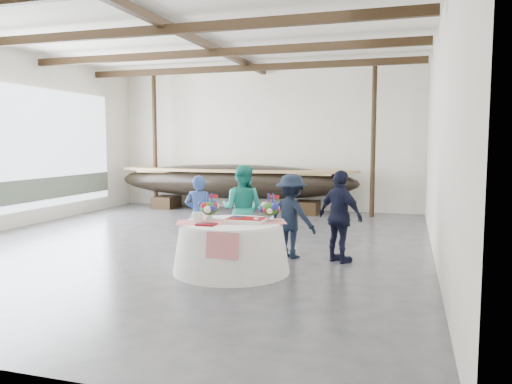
% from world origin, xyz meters
% --- Properties ---
extents(floor, '(10.00, 12.00, 0.01)m').
position_xyz_m(floor, '(0.00, 0.00, 0.00)').
color(floor, '#3D3D42').
rests_on(floor, ground).
extents(wall_back, '(10.00, 0.02, 4.50)m').
position_xyz_m(wall_back, '(0.00, 6.00, 2.25)').
color(wall_back, silver).
rests_on(wall_back, ground).
extents(wall_right, '(0.02, 12.00, 4.50)m').
position_xyz_m(wall_right, '(5.00, 0.00, 2.25)').
color(wall_right, silver).
rests_on(wall_right, ground).
extents(ceiling, '(10.00, 12.00, 0.01)m').
position_xyz_m(ceiling, '(0.00, 0.00, 4.50)').
color(ceiling, white).
rests_on(ceiling, wall_back).
extents(pavilion_structure, '(9.80, 11.76, 4.50)m').
position_xyz_m(pavilion_structure, '(0.00, 0.86, 4.00)').
color(pavilion_structure, black).
rests_on(pavilion_structure, ground).
extents(open_bay, '(0.03, 7.00, 3.20)m').
position_xyz_m(open_bay, '(-4.95, 1.00, 1.83)').
color(open_bay, silver).
rests_on(open_bay, ground).
extents(longboat_display, '(7.86, 1.57, 1.47)m').
position_xyz_m(longboat_display, '(-0.77, 5.10, 0.94)').
color(longboat_display, black).
rests_on(longboat_display, ground).
extents(banquet_table, '(1.95, 1.95, 0.84)m').
position_xyz_m(banquet_table, '(1.70, -1.92, 0.42)').
color(banquet_table, white).
rests_on(banquet_table, ground).
extents(tabletop_items, '(1.88, 1.16, 0.40)m').
position_xyz_m(tabletop_items, '(1.73, -1.78, 0.98)').
color(tabletop_items, red).
rests_on(tabletop_items, banquet_table).
extents(guest_woman_blue, '(0.61, 0.44, 1.53)m').
position_xyz_m(guest_woman_blue, '(0.64, -0.83, 0.76)').
color(guest_woman_blue, '#2B458B').
rests_on(guest_woman_blue, ground).
extents(guest_woman_teal, '(0.85, 0.66, 1.73)m').
position_xyz_m(guest_woman_teal, '(1.40, -0.46, 0.86)').
color(guest_woman_teal, '#1B8F7C').
rests_on(guest_woman_teal, ground).
extents(guest_man_left, '(1.16, 0.94, 1.57)m').
position_xyz_m(guest_man_left, '(2.43, -0.62, 0.79)').
color(guest_man_left, black).
rests_on(guest_man_left, ground).
extents(guest_man_right, '(1.03, 0.89, 1.67)m').
position_xyz_m(guest_man_right, '(3.35, -0.74, 0.83)').
color(guest_man_right, black).
rests_on(guest_man_right, ground).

